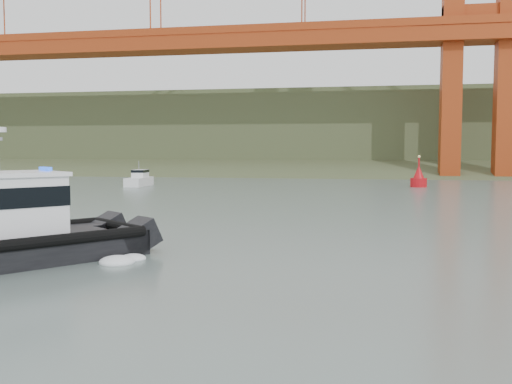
# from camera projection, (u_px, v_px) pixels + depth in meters

# --- Properties ---
(ground) EXTENTS (400.00, 400.00, 0.00)m
(ground) POSITION_uv_depth(u_px,v_px,m) (221.00, 285.00, 19.08)
(ground) COLOR slate
(ground) RESTS_ON ground
(headlands) EXTENTS (500.00, 105.36, 27.12)m
(headlands) POSITION_uv_depth(u_px,v_px,m) (344.00, 140.00, 141.59)
(headlands) COLOR #3B4C2B
(headlands) RESTS_ON ground
(motorboat) EXTENTS (2.24, 5.91, 3.20)m
(motorboat) POSITION_uv_depth(u_px,v_px,m) (139.00, 180.00, 71.50)
(motorboat) COLOR white
(motorboat) RESTS_ON ground
(nav_buoy) EXTENTS (1.97, 1.97, 4.10)m
(nav_buoy) POSITION_uv_depth(u_px,v_px,m) (419.00, 178.00, 69.21)
(nav_buoy) COLOR red
(nav_buoy) RESTS_ON ground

